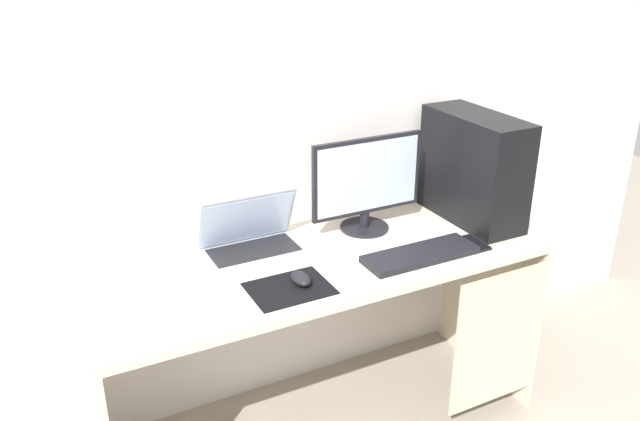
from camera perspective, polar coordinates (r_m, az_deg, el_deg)
The scene contains 9 objects.
wall_back at distance 2.39m, azimuth -3.71°, elevation 11.30°, with size 4.00×0.05×2.60m.
desk at distance 2.36m, azimuth 0.58°, elevation -7.15°, with size 1.64×0.59×0.74m.
pc_tower at distance 2.59m, azimuth 13.33°, elevation 3.67°, with size 0.19×0.46×0.42m, color black.
monitor at distance 2.43m, azimuth 4.13°, elevation 2.34°, with size 0.45×0.19×0.37m.
laptop at distance 2.32m, azimuth -5.95°, elevation -2.70°, with size 0.35×0.24×0.22m.
keyboard at distance 2.31m, azimuth 8.81°, elevation -3.85°, with size 0.42×0.14×0.02m, color black.
mousepad at distance 2.10m, azimuth -2.70°, elevation -6.85°, with size 0.26×0.20×0.01m, color black.
mouse_left at distance 2.11m, azimuth -1.70°, elevation -6.00°, with size 0.06×0.10×0.03m, color black.
cell_phone at distance 2.44m, azimuth 13.27°, elevation -2.85°, with size 0.07×0.13×0.01m, color black.
Camera 1 is at (-0.93, -1.81, 1.79)m, focal length 36.42 mm.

